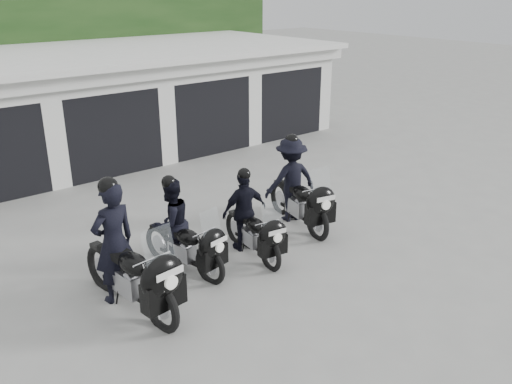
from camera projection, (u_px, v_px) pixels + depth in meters
ground at (245, 247)px, 10.53m from camera, size 80.00×80.00×0.00m
garage_block at (75, 107)px, 15.86m from camera, size 16.40×6.80×2.96m
background_vegetation at (28, 45)px, 19.11m from camera, size 20.00×3.90×5.80m
police_bike_a at (127, 258)px, 8.31m from camera, size 0.91×2.48×2.16m
police_bike_b at (178, 230)px, 9.54m from camera, size 0.95×2.02×1.77m
police_bike_c at (249, 217)px, 10.11m from camera, size 0.98×1.94×1.69m
police_bike_d at (295, 185)px, 11.37m from camera, size 1.28×2.23×1.97m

